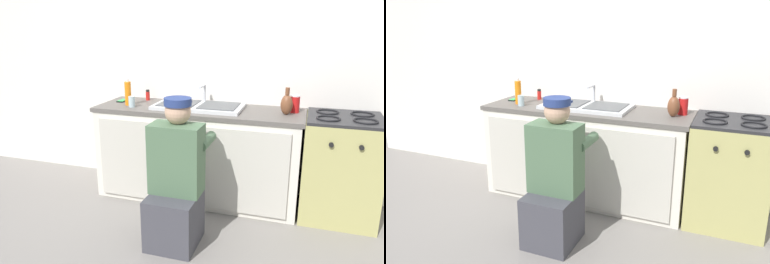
# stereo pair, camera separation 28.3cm
# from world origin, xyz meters

# --- Properties ---
(ground_plane) EXTENTS (12.00, 12.00, 0.00)m
(ground_plane) POSITION_xyz_m (0.00, 0.00, 0.00)
(ground_plane) COLOR gray
(back_wall) EXTENTS (6.00, 0.10, 2.50)m
(back_wall) POSITION_xyz_m (0.00, 0.65, 1.25)
(back_wall) COLOR silver
(back_wall) RESTS_ON ground_plane
(counter_cabinet) EXTENTS (1.85, 0.62, 0.83)m
(counter_cabinet) POSITION_xyz_m (0.00, 0.29, 0.42)
(counter_cabinet) COLOR silver
(counter_cabinet) RESTS_ON ground_plane
(countertop) EXTENTS (1.89, 0.62, 0.04)m
(countertop) POSITION_xyz_m (0.00, 0.30, 0.85)
(countertop) COLOR #5B5651
(countertop) RESTS_ON counter_cabinet
(sink_double_basin) EXTENTS (0.80, 0.44, 0.19)m
(sink_double_basin) POSITION_xyz_m (0.00, 0.30, 0.89)
(sink_double_basin) COLOR silver
(sink_double_basin) RESTS_ON countertop
(stove_range) EXTENTS (0.61, 0.62, 0.89)m
(stove_range) POSITION_xyz_m (1.25, 0.30, 0.44)
(stove_range) COLOR tan
(stove_range) RESTS_ON ground_plane
(plumber_person) EXTENTS (0.42, 0.61, 1.10)m
(plumber_person) POSITION_xyz_m (0.07, -0.51, 0.46)
(plumber_person) COLOR #3F3F47
(plumber_person) RESTS_ON ground_plane
(water_glass) EXTENTS (0.06, 0.06, 0.10)m
(water_glass) POSITION_xyz_m (-0.60, 0.15, 0.92)
(water_glass) COLOR #ADC6CC
(water_glass) RESTS_ON countertop
(soap_bottle_orange) EXTENTS (0.06, 0.06, 0.25)m
(soap_bottle_orange) POSITION_xyz_m (-0.67, 0.22, 0.98)
(soap_bottle_orange) COLOR orange
(soap_bottle_orange) RESTS_ON countertop
(spice_bottle_red) EXTENTS (0.04, 0.04, 0.10)m
(spice_bottle_red) POSITION_xyz_m (-0.59, 0.49, 0.92)
(spice_bottle_red) COLOR red
(spice_bottle_red) RESTS_ON countertop
(vase_decorative) EXTENTS (0.10, 0.10, 0.23)m
(vase_decorative) POSITION_xyz_m (0.78, 0.28, 0.96)
(vase_decorative) COLOR brown
(vase_decorative) RESTS_ON countertop
(cell_phone) EXTENTS (0.07, 0.14, 0.01)m
(cell_phone) POSITION_xyz_m (-0.81, 0.36, 0.87)
(cell_phone) COLOR black
(cell_phone) RESTS_ON countertop
(soda_cup_red) EXTENTS (0.08, 0.08, 0.15)m
(soda_cup_red) POSITION_xyz_m (0.84, 0.38, 0.94)
(soda_cup_red) COLOR red
(soda_cup_red) RESTS_ON countertop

